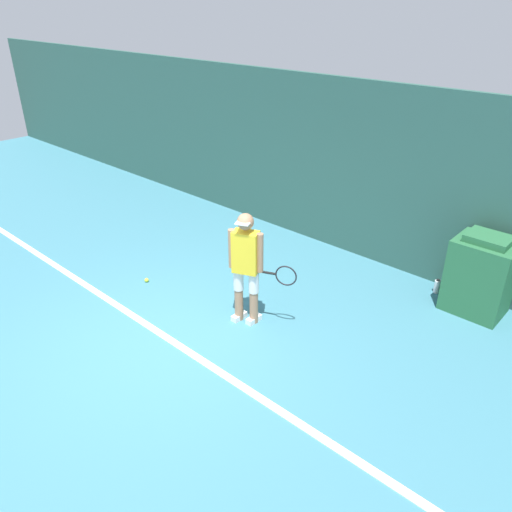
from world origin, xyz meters
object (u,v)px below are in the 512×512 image
object	(u,v)px
tennis_player	(247,264)
tennis_ball	(147,280)
covered_chair	(480,275)
water_bottle	(437,286)

from	to	relation	value
tennis_player	tennis_ball	world-z (taller)	tennis_player
tennis_ball	covered_chair	distance (m)	5.00
covered_chair	tennis_ball	bearing A→B (deg)	-146.79
tennis_player	tennis_ball	size ratio (longest dim) A/B	23.92
tennis_ball	water_bottle	distance (m)	4.55
water_bottle	covered_chair	bearing A→B (deg)	-9.24
tennis_player	water_bottle	xyz separation A→B (m)	(1.64, 2.51, -0.80)
covered_chair	tennis_player	bearing A→B (deg)	-132.86
tennis_ball	water_bottle	world-z (taller)	water_bottle
covered_chair	water_bottle	distance (m)	0.77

